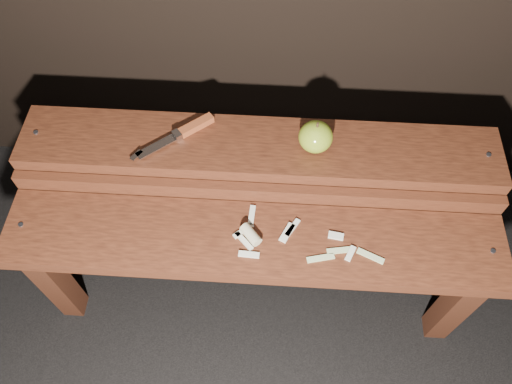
# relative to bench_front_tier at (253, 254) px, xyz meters

# --- Properties ---
(ground) EXTENTS (60.00, 60.00, 0.00)m
(ground) POSITION_rel_bench_front_tier_xyz_m (0.00, 0.06, -0.35)
(ground) COLOR black
(bench_front_tier) EXTENTS (1.20, 0.20, 0.42)m
(bench_front_tier) POSITION_rel_bench_front_tier_xyz_m (0.00, 0.00, 0.00)
(bench_front_tier) COLOR #37190D
(bench_front_tier) RESTS_ON ground
(bench_rear_tier) EXTENTS (1.20, 0.21, 0.50)m
(bench_rear_tier) POSITION_rel_bench_front_tier_xyz_m (0.00, 0.23, 0.06)
(bench_rear_tier) COLOR #37190D
(bench_rear_tier) RESTS_ON ground
(apple) EXTENTS (0.08, 0.08, 0.09)m
(apple) POSITION_rel_bench_front_tier_xyz_m (0.14, 0.23, 0.18)
(apple) COLOR olive
(apple) RESTS_ON bench_rear_tier
(knife) EXTENTS (0.19, 0.16, 0.02)m
(knife) POSITION_rel_bench_front_tier_xyz_m (-0.18, 0.25, 0.16)
(knife) COLOR brown
(knife) RESTS_ON bench_rear_tier
(apple_scraps) EXTENTS (0.36, 0.14, 0.03)m
(apple_scraps) POSITION_rel_bench_front_tier_xyz_m (0.05, 0.01, 0.07)
(apple_scraps) COLOR beige
(apple_scraps) RESTS_ON bench_front_tier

